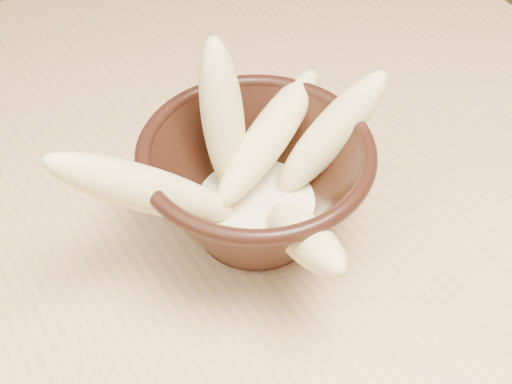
{
  "coord_description": "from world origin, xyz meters",
  "views": [
    {
      "loc": [
        -0.04,
        -0.4,
        1.2
      ],
      "look_at": [
        0.16,
        -0.07,
        0.8
      ],
      "focal_mm": 50.0,
      "sensor_mm": 36.0,
      "label": 1
    }
  ],
  "objects": [
    {
      "name": "banana_across",
      "position": [
        0.19,
        -0.04,
        0.82
      ],
      "size": [
        0.15,
        0.1,
        0.07
      ],
      "primitive_type": "ellipsoid",
      "rotation": [
        1.3,
        0.0,
        2.02
      ],
      "color": "#F7EB92",
      "rests_on": "bowl"
    },
    {
      "name": "table",
      "position": [
        0.0,
        0.0,
        0.67
      ],
      "size": [
        1.2,
        0.8,
        0.75
      ],
      "color": "tan",
      "rests_on": "ground"
    },
    {
      "name": "banana_left",
      "position": [
        0.07,
        -0.06,
        0.84
      ],
      "size": [
        0.15,
        0.06,
        0.13
      ],
      "primitive_type": "ellipsoid",
      "rotation": [
        0.89,
        0.0,
        -1.73
      ],
      "color": "#F7EB92",
      "rests_on": "bowl"
    },
    {
      "name": "bowl",
      "position": [
        0.16,
        -0.07,
        0.81
      ],
      "size": [
        0.18,
        0.18,
        0.1
      ],
      "rotation": [
        0.0,
        0.0,
        -0.34
      ],
      "color": "black",
      "rests_on": "table"
    },
    {
      "name": "banana_right",
      "position": [
        0.23,
        -0.07,
        0.83
      ],
      "size": [
        0.12,
        0.04,
        0.11
      ],
      "primitive_type": "ellipsoid",
      "rotation": [
        0.8,
        0.0,
        1.53
      ],
      "color": "#F7EB92",
      "rests_on": "bowl"
    },
    {
      "name": "banana_upright",
      "position": [
        0.15,
        -0.02,
        0.85
      ],
      "size": [
        0.05,
        0.08,
        0.13
      ],
      "primitive_type": "ellipsoid",
      "rotation": [
        0.32,
        0.0,
        2.9
      ],
      "color": "#F7EB92",
      "rests_on": "bowl"
    },
    {
      "name": "milk_puddle",
      "position": [
        0.16,
        -0.07,
        0.78
      ],
      "size": [
        0.1,
        0.1,
        0.01
      ],
      "primitive_type": "cylinder",
      "color": "beige",
      "rests_on": "bowl"
    },
    {
      "name": "banana_front",
      "position": [
        0.16,
        -0.14,
        0.82
      ],
      "size": [
        0.06,
        0.13,
        0.09
      ],
      "primitive_type": "ellipsoid",
      "rotation": [
        1.09,
        0.0,
        -0.19
      ],
      "color": "#F7EB92",
      "rests_on": "bowl"
    }
  ]
}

